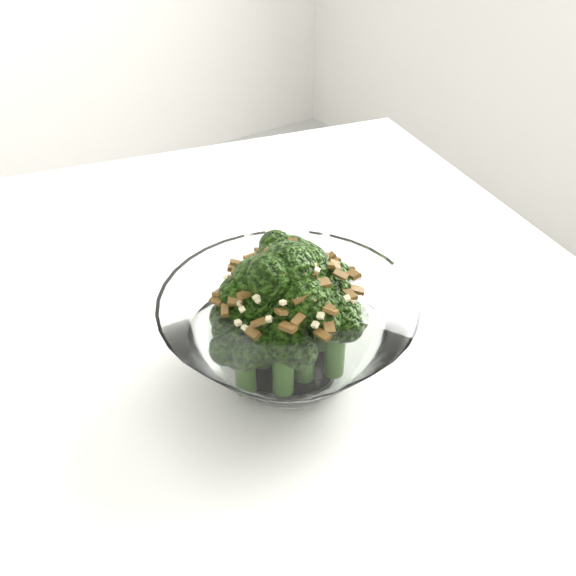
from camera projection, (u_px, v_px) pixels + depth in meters
broccoli_dish at (287, 325)px, 0.51m from camera, size 0.20×0.20×0.12m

